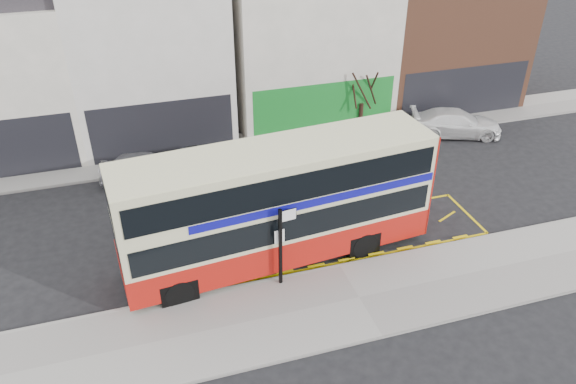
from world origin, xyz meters
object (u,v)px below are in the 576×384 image
object	(u,v)px
bus_stop_post	(282,240)
car_white	(456,123)
double_decker_bus	(279,203)
street_tree_right	(364,78)
car_silver	(145,167)
car_grey	(204,164)

from	to	relation	value
bus_stop_post	car_white	size ratio (longest dim) A/B	0.65
bus_stop_post	double_decker_bus	bearing A→B (deg)	69.99
street_tree_right	car_silver	bearing A→B (deg)	-170.74
bus_stop_post	car_grey	distance (m)	9.26
car_silver	car_white	distance (m)	17.51
bus_stop_post	car_white	xyz separation A→B (m)	(13.25, 9.58, -1.38)
double_decker_bus	street_tree_right	world-z (taller)	double_decker_bus
car_grey	street_tree_right	world-z (taller)	street_tree_right
double_decker_bus	bus_stop_post	xyz separation A→B (m)	(-0.39, -1.73, -0.45)
double_decker_bus	car_silver	distance (m)	9.26
car_white	car_silver	bearing A→B (deg)	109.33
car_silver	car_white	world-z (taller)	car_white
car_white	car_grey	bearing A→B (deg)	111.22
car_grey	car_white	bearing A→B (deg)	-91.84
car_white	street_tree_right	bearing A→B (deg)	87.96
bus_stop_post	car_white	distance (m)	16.41
double_decker_bus	car_silver	xyz separation A→B (m)	(-4.65, 7.79, -1.83)
bus_stop_post	car_grey	bearing A→B (deg)	91.42
double_decker_bus	car_silver	size ratio (longest dim) A/B	2.85
car_silver	bus_stop_post	bearing A→B (deg)	-149.88
car_silver	car_grey	distance (m)	2.89
double_decker_bus	car_white	bearing A→B (deg)	26.18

